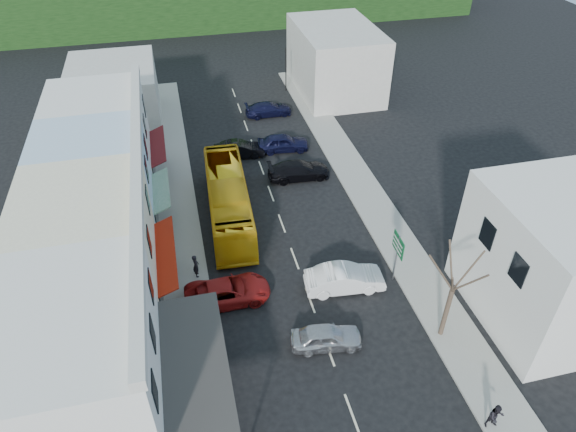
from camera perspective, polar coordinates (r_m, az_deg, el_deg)
The scene contains 20 objects.
ground at distance 32.79m, azimuth 2.47°, elevation -9.32°, with size 120.00×120.00×0.00m, color black.
sidewalk_left at distance 39.47m, azimuth -12.03°, elevation -0.54°, with size 3.00×52.00×0.15m, color gray.
sidewalk_right at distance 41.88m, azimuth 8.75°, elevation 2.41°, with size 3.00×52.00×0.15m, color gray.
shopfront_row at distance 33.63m, azimuth -20.77°, elevation -1.61°, with size 8.25×30.00×8.00m.
right_building at distance 33.21m, azimuth 27.82°, elevation -4.50°, with size 8.00×9.00×8.00m, color silver.
distant_block_left at distance 53.03m, azimuth -18.64°, elevation 12.43°, with size 8.00×10.00×6.00m, color #B7B2A8.
distant_block_right at distance 58.04m, azimuth 5.29°, elevation 16.89°, with size 8.00×12.00×7.00m, color #B7B2A8.
bus at distance 38.39m, azimuth -6.64°, elevation 1.68°, with size 2.50×11.60×3.10m, color gold.
car_silver at distance 30.03m, azimuth 4.28°, elevation -13.24°, with size 1.80×4.40×1.40m, color #B5B5BA.
car_white at distance 33.19m, azimuth 6.29°, elevation -7.11°, with size 1.80×4.40×1.40m, color white.
car_red at distance 32.50m, azimuth -6.71°, elevation -8.37°, with size 1.90×4.60×1.40m, color maroon.
car_black_near at distance 43.16m, azimuth 1.22°, elevation 5.06°, with size 1.84×4.50×1.40m, color black.
car_navy_mid at distance 47.05m, azimuth -0.56°, elevation 8.05°, with size 1.80×4.40×1.40m, color black.
car_black_far at distance 46.31m, azimuth -5.44°, elevation 7.35°, with size 1.80×4.40×1.40m, color black.
car_navy_far at distance 53.35m, azimuth -2.18°, elevation 11.81°, with size 1.84×4.50×1.40m, color black.
pedestrian_left at distance 34.05m, azimuth -10.20°, elevation -5.46°, with size 0.60×0.40×1.70m, color black.
pedestrian_right at distance 28.64m, azimuth 22.12°, elevation -19.88°, with size 0.70×0.44×1.70m, color black.
direction_sign at distance 33.52m, azimuth 11.92°, elevation -4.59°, with size 0.25×1.67×3.70m, color #105429, non-canonical shape.
street_tree at distance 29.54m, azimuth 17.80°, elevation -7.84°, with size 2.49×2.49×7.47m, color #3C2E24, non-canonical shape.
traffic_signal at distance 58.23m, azimuth -0.23°, elevation 15.96°, with size 0.58×1.01×4.82m, color black, non-canonical shape.
Camera 1 is at (-6.55, -21.40, 23.96)m, focal length 32.00 mm.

